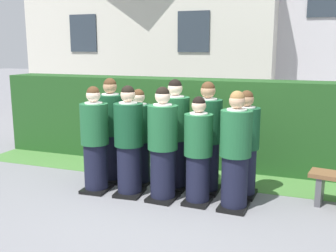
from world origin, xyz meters
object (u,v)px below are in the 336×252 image
student_rear_row_1 (139,139)px  student_rear_row_2 (175,137)px  student_rear_row_3 (207,140)px  student_front_row_0 (95,142)px  student_front_row_2 (163,147)px  student_rear_row_4 (245,147)px  student_front_row_1 (129,144)px  student_rear_row_0 (111,132)px  student_front_row_3 (198,153)px  student_front_row_4 (235,154)px

student_rear_row_1 → student_rear_row_2: 0.62m
student_rear_row_2 → student_rear_row_3: 0.51m
student_front_row_0 → student_front_row_2: 1.11m
student_rear_row_2 → student_rear_row_4: 1.09m
student_front_row_1 → student_rear_row_0: (-0.56, 0.50, 0.03)m
student_rear_row_3 → student_rear_row_2: bearing=-178.0°
student_front_row_0 → student_front_row_2: bearing=1.0°
student_front_row_1 → student_rear_row_2: student_rear_row_2 is taller
student_rear_row_3 → student_rear_row_1: bearing=-178.7°
student_front_row_1 → student_rear_row_4: size_ratio=1.04×
student_front_row_0 → student_front_row_3: bearing=2.1°
student_front_row_2 → student_front_row_3: size_ratio=1.08×
student_front_row_3 → student_rear_row_2: 0.72m
student_front_row_3 → student_rear_row_1: student_rear_row_1 is taller
student_front_row_1 → student_front_row_3: 1.07m
student_front_row_4 → student_rear_row_2: (-1.05, 0.52, 0.04)m
student_front_row_2 → student_front_row_4: bearing=0.8°
student_rear_row_0 → student_rear_row_3: (1.63, 0.03, -0.01)m
student_front_row_3 → student_rear_row_3: bearing=90.3°
student_front_row_0 → student_front_row_4: size_ratio=1.00×
student_front_row_0 → student_front_row_3: student_front_row_0 is taller
student_front_row_4 → student_rear_row_4: 0.55m
student_rear_row_2 → student_front_row_4: bearing=-26.2°
student_front_row_2 → student_rear_row_0: student_rear_row_0 is taller
student_front_row_4 → student_front_row_3: bearing=177.3°
student_front_row_4 → student_rear_row_0: student_rear_row_0 is taller
student_rear_row_2 → student_front_row_3: bearing=-43.5°
student_rear_row_1 → student_front_row_1: bearing=-83.3°
student_rear_row_0 → student_rear_row_4: (2.20, 0.05, -0.06)m
student_rear_row_4 → student_rear_row_2: bearing=-178.0°
student_front_row_2 → student_rear_row_2: student_rear_row_2 is taller
student_rear_row_1 → student_rear_row_4: student_rear_row_4 is taller
student_front_row_2 → student_rear_row_1: (-0.61, 0.52, -0.05)m
student_front_row_1 → student_rear_row_3: 1.19m
student_front_row_3 → student_rear_row_3: size_ratio=0.90×
student_front_row_0 → student_front_row_1: 0.56m
student_front_row_1 → student_rear_row_0: bearing=138.4°
student_rear_row_3 → student_front_row_3: bearing=-89.7°
student_front_row_0 → student_rear_row_3: bearing=19.2°
student_rear_row_0 → student_front_row_0: bearing=-89.5°
student_front_row_3 → student_rear_row_4: (0.57, 0.53, 0.03)m
student_rear_row_2 → student_rear_row_3: size_ratio=1.01×
student_front_row_3 → student_rear_row_3: (-0.00, 0.51, 0.08)m
student_front_row_4 → student_rear_row_3: student_rear_row_3 is taller
student_front_row_4 → student_rear_row_1: (-1.66, 0.51, -0.04)m
student_front_row_1 → student_front_row_2: bearing=-2.1°
student_front_row_0 → student_rear_row_1: bearing=47.3°
student_front_row_2 → student_rear_row_0: bearing=155.0°
student_front_row_3 → student_front_row_1: bearing=-179.0°
student_front_row_1 → student_rear_row_2: bearing=42.7°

